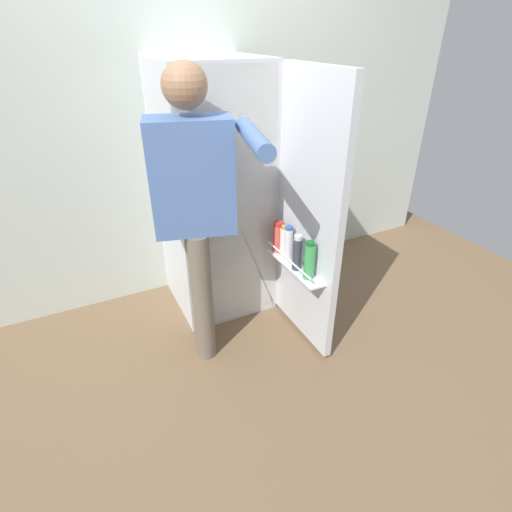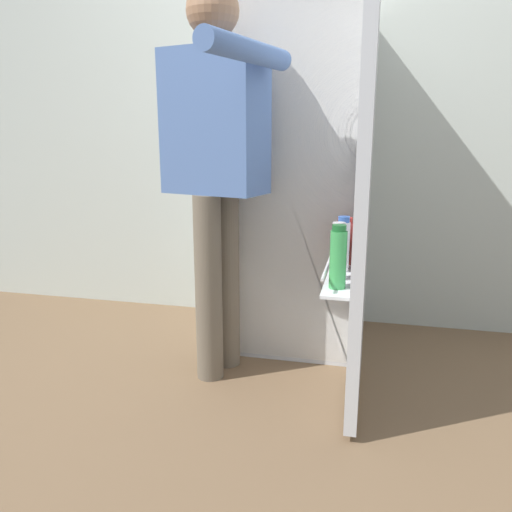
% 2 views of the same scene
% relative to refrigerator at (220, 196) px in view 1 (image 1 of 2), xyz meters
% --- Properties ---
extents(ground_plane, '(5.02, 5.02, 0.00)m').
position_rel_refrigerator_xyz_m(ground_plane, '(-0.02, -0.52, -0.83)').
color(ground_plane, brown).
extents(kitchen_wall, '(4.40, 0.10, 2.68)m').
position_rel_refrigerator_xyz_m(kitchen_wall, '(-0.02, 0.41, 0.51)').
color(kitchen_wall, beige).
rests_on(kitchen_wall, ground_plane).
extents(refrigerator, '(0.69, 1.25, 1.66)m').
position_rel_refrigerator_xyz_m(refrigerator, '(0.00, 0.00, 0.00)').
color(refrigerator, silver).
rests_on(refrigerator, ground_plane).
extents(person, '(0.56, 0.80, 1.67)m').
position_rel_refrigerator_xyz_m(person, '(-0.30, -0.43, 0.18)').
color(person, '#665B4C').
rests_on(person, ground_plane).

